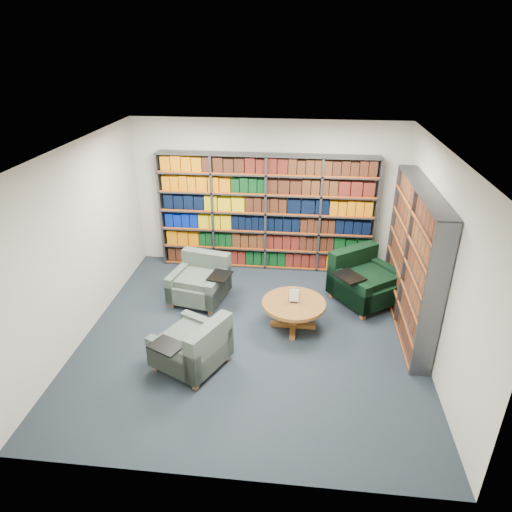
# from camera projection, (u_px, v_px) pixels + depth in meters

# --- Properties ---
(room_shell) EXTENTS (5.02, 5.02, 2.82)m
(room_shell) POSITION_uv_depth(u_px,v_px,m) (251.00, 252.00, 6.31)
(room_shell) COLOR #192530
(room_shell) RESTS_ON ground
(bookshelf_back) EXTENTS (4.00, 0.28, 2.20)m
(bookshelf_back) POSITION_uv_depth(u_px,v_px,m) (266.00, 213.00, 8.54)
(bookshelf_back) COLOR #47494F
(bookshelf_back) RESTS_ON ground
(bookshelf_right) EXTENTS (0.28, 2.50, 2.20)m
(bookshelf_right) POSITION_uv_depth(u_px,v_px,m) (413.00, 261.00, 6.75)
(bookshelf_right) COLOR #47494F
(bookshelf_right) RESTS_ON ground
(chair_teal_left) EXTENTS (1.09, 1.01, 0.77)m
(chair_teal_left) POSITION_uv_depth(u_px,v_px,m) (201.00, 282.00, 7.78)
(chair_teal_left) COLOR #0A2940
(chair_teal_left) RESTS_ON ground
(chair_green_right) EXTENTS (1.33, 1.33, 0.86)m
(chair_green_right) POSITION_uv_depth(u_px,v_px,m) (362.00, 281.00, 7.73)
(chair_green_right) COLOR black
(chair_green_right) RESTS_ON ground
(chair_teal_front) EXTENTS (1.12, 1.13, 0.76)m
(chair_teal_front) POSITION_uv_depth(u_px,v_px,m) (195.00, 349.00, 6.13)
(chair_teal_front) COLOR #0A2940
(chair_teal_front) RESTS_ON ground
(coffee_table) EXTENTS (0.97, 0.97, 0.68)m
(coffee_table) POSITION_uv_depth(u_px,v_px,m) (294.00, 307.00, 6.95)
(coffee_table) COLOR #955820
(coffee_table) RESTS_ON ground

